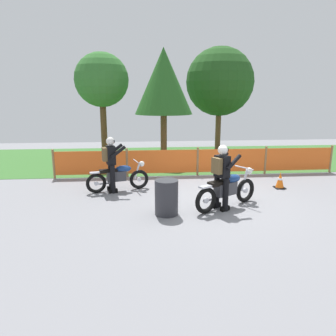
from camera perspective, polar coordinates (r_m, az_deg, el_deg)
ground at (r=8.82m, az=8.94°, el=-6.32°), size 24.00×24.00×0.02m
grass_verge at (r=14.80m, az=3.12°, el=1.80°), size 24.00×6.48×0.01m
barrier_fence at (r=11.56m, az=5.42°, el=1.27°), size 10.41×0.08×1.05m
tree_leftmost at (r=14.61m, az=-12.00°, el=15.32°), size 2.38×2.38×4.76m
tree_near_left at (r=13.89m, az=-0.81°, el=15.45°), size 2.51×2.51×4.89m
tree_near_right at (r=16.63m, az=9.41°, el=15.22°), size 3.43×3.43×5.29m
motorcycle_lead at (r=9.77m, az=-9.03°, el=-1.60°), size 1.91×0.74×0.92m
motorcycle_trailing at (r=8.36m, az=10.73°, el=-3.87°), size 1.90×1.19×1.01m
rider_lead at (r=9.61m, az=-10.38°, el=1.20°), size 0.76×0.65×1.69m
rider_trailing at (r=8.08m, az=9.74°, el=-1.03°), size 0.79×0.71×1.69m
traffic_cone at (r=10.59m, az=19.75°, el=-2.11°), size 0.32×0.32×0.53m
spare_drum at (r=7.76m, az=-0.28°, el=-5.36°), size 0.58×0.58×0.88m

